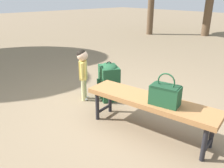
{
  "coord_description": "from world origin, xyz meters",
  "views": [
    {
      "loc": [
        -1.99,
        1.99,
        1.6
      ],
      "look_at": [
        0.18,
        -0.0,
        0.45
      ],
      "focal_mm": 37.17,
      "sensor_mm": 36.0,
      "label": 1
    }
  ],
  "objects_px": {
    "backpack_large": "(109,80)",
    "child_standing": "(83,67)",
    "park_bench": "(150,103)",
    "handbag": "(165,94)"
  },
  "relations": [
    {
      "from": "park_bench",
      "to": "handbag",
      "type": "bearing_deg",
      "value": 178.74
    },
    {
      "from": "park_bench",
      "to": "backpack_large",
      "type": "height_order",
      "value": "backpack_large"
    },
    {
      "from": "handbag",
      "to": "child_standing",
      "type": "distance_m",
      "value": 1.51
    },
    {
      "from": "park_bench",
      "to": "backpack_large",
      "type": "distance_m",
      "value": 1.11
    },
    {
      "from": "handbag",
      "to": "child_standing",
      "type": "xyz_separation_m",
      "value": [
        1.51,
        0.02,
        -0.03
      ]
    },
    {
      "from": "park_bench",
      "to": "child_standing",
      "type": "bearing_deg",
      "value": 0.99
    },
    {
      "from": "backpack_large",
      "to": "child_standing",
      "type": "bearing_deg",
      "value": 53.94
    },
    {
      "from": "park_bench",
      "to": "child_standing",
      "type": "relative_size",
      "value": 2.01
    },
    {
      "from": "park_bench",
      "to": "backpack_large",
      "type": "bearing_deg",
      "value": -15.8
    },
    {
      "from": "park_bench",
      "to": "handbag",
      "type": "distance_m",
      "value": 0.27
    }
  ]
}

